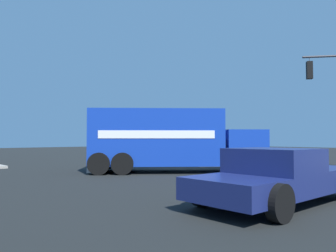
{
  "coord_description": "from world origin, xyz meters",
  "views": [
    {
      "loc": [
        -12.43,
        12.48,
        1.62
      ],
      "look_at": [
        -0.24,
        1.44,
        2.25
      ],
      "focal_mm": 35.3,
      "sensor_mm": 36.0,
      "label": 1
    }
  ],
  "objects": [
    {
      "name": "delivery_truck",
      "position": [
        -0.52,
        1.56,
        1.56
      ],
      "size": [
        7.25,
        8.04,
        3.01
      ],
      "color": "#1438AD",
      "rests_on": "ground"
    },
    {
      "name": "ground_plane",
      "position": [
        0.0,
        0.0,
        0.0
      ],
      "size": [
        100.0,
        100.0,
        0.0
      ],
      "primitive_type": "plane",
      "color": "black"
    },
    {
      "name": "pickup_navy",
      "position": [
        -8.15,
        4.93,
        0.73
      ],
      "size": [
        2.3,
        5.22,
        1.38
      ],
      "color": "navy",
      "rests_on": "ground"
    }
  ]
}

